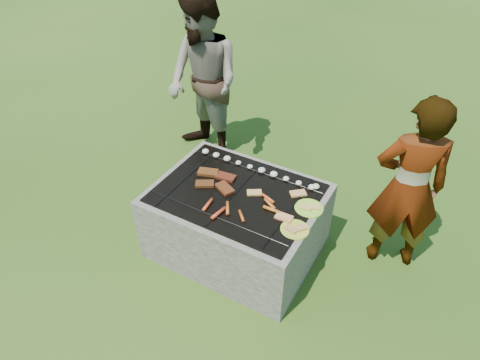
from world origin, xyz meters
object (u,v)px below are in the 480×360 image
Objects in this scene: plate_far at (309,208)px; bystander at (204,82)px; fire_pit at (237,223)px; plate_near at (295,229)px; cook at (408,188)px.

plate_far is 1.86m from bystander.
plate_far is (0.56, 0.11, 0.33)m from fire_pit.
cook is at bearing 48.83° from plate_near.
fire_pit is 1.36m from cook.
plate_near is 0.13× the size of bystander.
bystander is at bearing -36.12° from cook.
plate_far is 1.08× the size of plate_near.
bystander is (-2.17, 0.53, 0.12)m from cook.
fire_pit is 0.87× the size of cook.
plate_far is at bearing 89.75° from plate_near.
bystander is (-1.57, 1.22, 0.26)m from plate_near.
bystander is (-1.01, 1.07, 0.59)m from fire_pit.
cook reaches higher than fire_pit.
plate_far and plate_near have the same top height.
cook is 0.86× the size of bystander.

